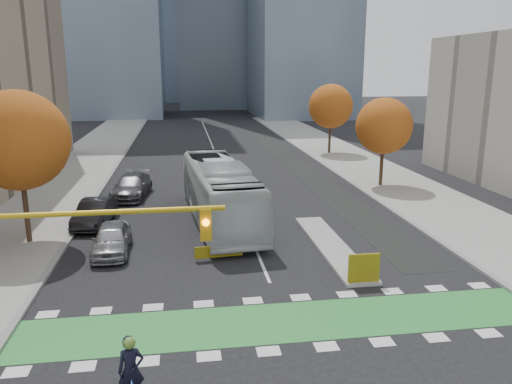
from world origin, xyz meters
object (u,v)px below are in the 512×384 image
object	(u,v)px
parked_car_a	(112,239)
tree_east_far	(331,106)
traffic_signal_west	(38,250)
parked_car_c	(132,186)
bus	(220,192)
parked_car_b	(95,213)
hazard_board	(364,268)
tree_east_near	(384,126)
tree_west	(18,141)

from	to	relation	value
parked_car_a	tree_east_far	bearing A→B (deg)	54.16
traffic_signal_west	parked_car_a	size ratio (longest dim) A/B	1.92
tree_east_far	traffic_signal_west	xyz separation A→B (m)	(-20.43, -38.51, -1.21)
traffic_signal_west	parked_car_c	xyz separation A→B (m)	(0.49, 22.07, -3.22)
parked_car_c	bus	bearing A→B (deg)	-42.28
parked_car_b	tree_east_far	bearing A→B (deg)	54.37
hazard_board	traffic_signal_west	xyz separation A→B (m)	(-11.93, -4.71, 3.23)
tree_east_near	bus	xyz separation A→B (m)	(-13.46, -7.47, -2.99)
tree_west	parked_car_b	distance (m)	6.37
traffic_signal_west	parked_car_b	bearing A→B (deg)	93.98
tree_east_far	parked_car_b	bearing A→B (deg)	-132.91
traffic_signal_west	parked_car_a	world-z (taller)	traffic_signal_west
hazard_board	bus	distance (m)	11.74
hazard_board	tree_east_near	world-z (taller)	tree_east_near
hazard_board	parked_car_a	bearing A→B (deg)	153.50
tree_west	traffic_signal_west	distance (m)	13.25
tree_east_far	bus	distance (m)	27.51
hazard_board	bus	world-z (taller)	bus
hazard_board	parked_car_a	size ratio (longest dim) A/B	0.31
tree_east_far	parked_car_c	xyz separation A→B (m)	(-19.94, -16.45, -4.42)
tree_west	parked_car_c	distance (m)	11.62
hazard_board	parked_car_c	world-z (taller)	parked_car_c
tree_east_near	traffic_signal_west	xyz separation A→B (m)	(-19.93, -22.51, -0.83)
traffic_signal_west	parked_car_c	bearing A→B (deg)	88.72
traffic_signal_west	tree_west	bearing A→B (deg)	108.02
hazard_board	tree_west	world-z (taller)	tree_west
parked_car_a	traffic_signal_west	bearing A→B (deg)	-93.70
traffic_signal_west	parked_car_b	size ratio (longest dim) A/B	1.80
tree_west	parked_car_c	size ratio (longest dim) A/B	1.46
bus	parked_car_a	world-z (taller)	bus
hazard_board	tree_west	size ratio (longest dim) A/B	0.17
parked_car_a	parked_car_b	bearing A→B (deg)	107.47
tree_east_near	tree_east_far	distance (m)	16.01
tree_east_near	parked_car_b	xyz separation A→B (m)	(-21.00, -7.13, -4.09)
tree_east_near	parked_car_b	bearing A→B (deg)	-161.24
tree_east_far	traffic_signal_west	distance (m)	43.61
tree_east_far	bus	xyz separation A→B (m)	(-13.96, -23.47, -3.37)
parked_car_a	parked_car_b	xyz separation A→B (m)	(-1.63, 5.00, 0.02)
traffic_signal_west	parked_car_c	world-z (taller)	traffic_signal_west
hazard_board	parked_car_a	xyz separation A→B (m)	(-11.37, 5.67, -0.04)
tree_east_far	parked_car_a	bearing A→B (deg)	-125.23
bus	parked_car_c	bearing A→B (deg)	125.37
tree_east_near	bus	size ratio (longest dim) A/B	0.53
parked_car_b	parked_car_c	world-z (taller)	parked_car_c
tree_east_near	parked_car_c	size ratio (longest dim) A/B	1.26
bus	parked_car_c	world-z (taller)	bus
tree_east_near	tree_east_far	world-z (taller)	tree_east_far
tree_west	parked_car_b	bearing A→B (deg)	43.72
tree_east_far	bus	bearing A→B (deg)	-120.74
tree_east_near	parked_car_a	bearing A→B (deg)	-147.94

